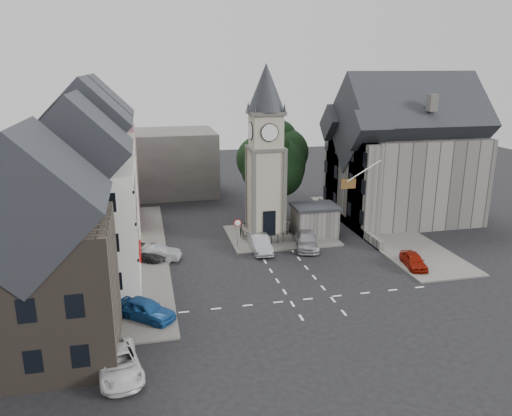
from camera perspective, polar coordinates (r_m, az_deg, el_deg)
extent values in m
plane|color=black|center=(41.09, 3.76, -6.99)|extent=(120.00, 120.00, 0.00)
cube|color=#595651|center=(45.14, -13.96, -5.19)|extent=(6.00, 30.00, 0.14)
cube|color=#595651|center=(52.31, 13.94, -2.24)|extent=(6.00, 26.00, 0.14)
cube|color=#595651|center=(48.62, 2.79, -3.16)|extent=(10.00, 8.00, 0.16)
cube|color=silver|center=(36.33, 6.26, -10.27)|extent=(20.00, 8.00, 0.01)
cube|color=#4C4944|center=(48.17, 1.07, -2.99)|extent=(4.20, 4.20, 0.70)
torus|color=black|center=(47.93, 1.07, -2.16)|extent=(4.86, 4.86, 0.06)
cube|color=#A49F84|center=(46.93, 1.09, 2.04)|extent=(3.00, 3.00, 8.00)
cube|color=black|center=(46.34, 1.51, -1.75)|extent=(1.20, 0.25, 2.40)
cube|color=#4C4944|center=(46.12, 1.12, 6.87)|extent=(3.30, 3.30, 0.25)
cube|color=#A49F84|center=(45.90, 1.13, 8.84)|extent=(2.70, 2.70, 3.20)
cylinder|color=white|center=(44.55, 1.57, 8.62)|extent=(1.50, 0.12, 1.50)
cube|color=#4C4944|center=(45.72, 1.14, 10.83)|extent=(3.10, 3.10, 0.30)
cone|color=#212529|center=(45.58, 1.16, 13.65)|extent=(3.40, 3.40, 4.20)
cube|color=#585551|center=(48.71, 6.71, -1.58)|extent=(4.00, 3.00, 2.80)
cube|color=#212529|center=(48.27, 6.77, 0.18)|extent=(4.30, 3.30, 0.25)
cylinder|color=black|center=(52.73, 1.89, 0.80)|extent=(0.70, 0.70, 4.40)
cylinder|color=black|center=(44.92, -2.13, -3.21)|extent=(0.10, 0.10, 2.50)
cone|color=#A50C0C|center=(44.43, -2.12, -1.73)|extent=(0.70, 0.06, 0.70)
cone|color=white|center=(44.41, -2.12, -1.74)|extent=(0.54, 0.04, 0.54)
cube|color=#BC818C|center=(53.54, -17.41, 3.39)|extent=(7.50, 7.00, 10.00)
cube|color=beige|center=(45.77, -18.10, 1.26)|extent=(7.50, 7.00, 10.00)
cube|color=silver|center=(38.25, -18.99, -2.44)|extent=(7.50, 7.00, 9.00)
cube|color=#423831|center=(30.34, -23.38, -8.77)|extent=(8.00, 7.00, 8.00)
cube|color=#4C4944|center=(65.32, -13.55, 4.96)|extent=(20.00, 10.00, 8.00)
cube|color=#585551|center=(55.58, 16.58, 3.37)|extent=(14.00, 10.00, 9.00)
cube|color=#585551|center=(49.74, 12.27, 2.24)|extent=(1.60, 4.40, 9.00)
cube|color=#585551|center=(55.99, 9.28, 3.92)|extent=(1.60, 4.40, 9.00)
cube|color=#585551|center=(52.77, 10.29, -1.42)|extent=(0.40, 16.00, 0.90)
cylinder|color=white|center=(45.36, 12.23, 4.16)|extent=(3.17, 0.10, 1.89)
plane|color=#B21414|center=(45.03, 10.53, 2.74)|extent=(1.40, 0.00, 1.40)
imported|color=#1B5095|center=(33.93, -12.53, -11.24)|extent=(4.29, 4.01, 1.43)
imported|color=#A4A8AC|center=(43.42, -11.31, -5.03)|extent=(4.33, 2.50, 1.35)
imported|color=#29292B|center=(43.92, -12.72, -4.91)|extent=(5.00, 4.50, 1.29)
imported|color=#9DA1A6|center=(44.53, 0.44, -4.09)|extent=(1.58, 4.41, 1.45)
imported|color=#A0A1A8|center=(45.69, 5.80, -3.68)|extent=(2.93, 5.12, 1.40)
imported|color=maroon|center=(43.10, 17.56, -5.73)|extent=(2.03, 3.80, 1.23)
imported|color=silver|center=(28.92, -15.46, -16.74)|extent=(3.02, 5.13, 1.34)
imported|color=#ACA78E|center=(49.20, 12.53, -2.39)|extent=(0.71, 0.69, 1.64)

